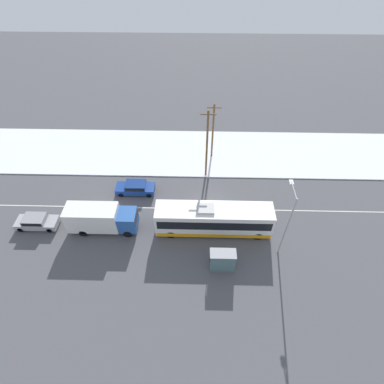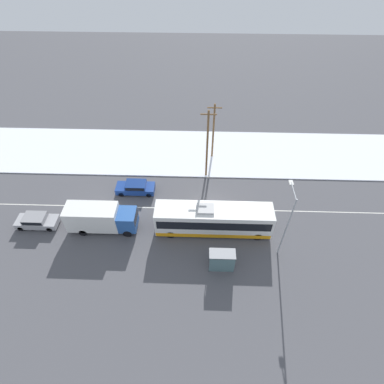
{
  "view_description": "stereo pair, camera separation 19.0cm",
  "coord_description": "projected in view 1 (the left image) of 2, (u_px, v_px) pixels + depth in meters",
  "views": [
    {
      "loc": [
        -1.74,
        -23.01,
        26.27
      ],
      "look_at": [
        -2.33,
        1.35,
        1.4
      ],
      "focal_mm": 28.0,
      "sensor_mm": 36.0,
      "label": 1
    },
    {
      "loc": [
        -1.55,
        -23.01,
        26.27
      ],
      "look_at": [
        -2.33,
        1.35,
        1.4
      ],
      "focal_mm": 28.0,
      "sensor_mm": 36.0,
      "label": 2
    }
  ],
  "objects": [
    {
      "name": "utility_pole_snowlot",
      "position": [
        213.0,
        131.0,
        38.61
      ],
      "size": [
        1.8,
        0.24,
        8.06
      ],
      "color": "brown",
      "rests_on": "ground_plane"
    },
    {
      "name": "parked_car_near_truck",
      "position": [
        36.0,
        221.0,
        32.53
      ],
      "size": [
        4.47,
        1.8,
        1.47
      ],
      "color": "#9E9EA3",
      "rests_on": "ground_plane"
    },
    {
      "name": "snow_lot",
      "position": [
        210.0,
        153.0,
        42.16
      ],
      "size": [
        80.0,
        10.25,
        0.12
      ],
      "color": "silver",
      "rests_on": "ground_plane"
    },
    {
      "name": "city_bus",
      "position": [
        214.0,
        219.0,
        31.53
      ],
      "size": [
        12.21,
        2.57,
        3.55
      ],
      "color": "white",
      "rests_on": "ground_plane"
    },
    {
      "name": "bus_shelter",
      "position": [
        223.0,
        260.0,
        28.17
      ],
      "size": [
        2.48,
        1.2,
        2.4
      ],
      "color": "gray",
      "rests_on": "ground_plane"
    },
    {
      "name": "pedestrian_at_stop",
      "position": [
        221.0,
        252.0,
        29.51
      ],
      "size": [
        0.61,
        0.27,
        1.69
      ],
      "color": "#23232D",
      "rests_on": "ground_plane"
    },
    {
      "name": "sedan_car",
      "position": [
        136.0,
        187.0,
        36.2
      ],
      "size": [
        4.64,
        1.8,
        1.48
      ],
      "rotation": [
        0.0,
        0.0,
        3.14
      ],
      "color": "navy",
      "rests_on": "ground_plane"
    },
    {
      "name": "ground_plane",
      "position": [
        212.0,
        209.0,
        34.84
      ],
      "size": [
        120.0,
        120.0,
        0.0
      ],
      "primitive_type": "plane",
      "color": "#4C4C51"
    },
    {
      "name": "box_truck",
      "position": [
        100.0,
        218.0,
        31.61
      ],
      "size": [
        7.36,
        2.3,
        3.2
      ],
      "color": "silver",
      "rests_on": "ground_plane"
    },
    {
      "name": "lane_marking_center",
      "position": [
        212.0,
        209.0,
        34.84
      ],
      "size": [
        60.0,
        0.12,
        0.0
      ],
      "color": "silver",
      "rests_on": "ground_plane"
    },
    {
      "name": "streetlamp",
      "position": [
        288.0,
        217.0,
        27.48
      ],
      "size": [
        0.36,
        2.57,
        8.02
      ],
      "color": "#9EA3A8",
      "rests_on": "ground_plane"
    },
    {
      "name": "utility_pole_roadside",
      "position": [
        207.0,
        144.0,
        35.4
      ],
      "size": [
        1.8,
        0.24,
        9.47
      ],
      "color": "brown",
      "rests_on": "ground_plane"
    }
  ]
}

